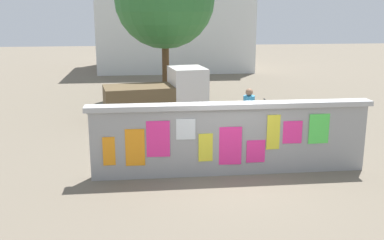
# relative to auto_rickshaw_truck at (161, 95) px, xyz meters

# --- Properties ---
(ground) EXTENTS (60.00, 60.00, 0.00)m
(ground) POSITION_rel_auto_rickshaw_truck_xyz_m (1.42, 2.28, -0.90)
(ground) COLOR #6B6051
(poster_wall) EXTENTS (6.86, 0.42, 1.77)m
(poster_wall) POSITION_rel_auto_rickshaw_truck_xyz_m (1.42, -5.72, 0.01)
(poster_wall) COLOR #979797
(poster_wall) RESTS_ON ground
(auto_rickshaw_truck) EXTENTS (3.78, 2.01, 1.85)m
(auto_rickshaw_truck) POSITION_rel_auto_rickshaw_truck_xyz_m (0.00, 0.00, 0.00)
(auto_rickshaw_truck) COLOR black
(auto_rickshaw_truck) RESTS_ON ground
(motorcycle) EXTENTS (1.90, 0.56, 0.87)m
(motorcycle) POSITION_rel_auto_rickshaw_truck_xyz_m (1.18, -4.43, -0.44)
(motorcycle) COLOR black
(motorcycle) RESTS_ON ground
(bicycle_near) EXTENTS (1.70, 0.44, 0.95)m
(bicycle_near) POSITION_rel_auto_rickshaw_truck_xyz_m (3.02, -1.18, -0.54)
(bicycle_near) COLOR black
(bicycle_near) RESTS_ON ground
(person_walking) EXTENTS (0.47, 0.47, 1.62)m
(person_walking) POSITION_rel_auto_rickshaw_truck_xyz_m (2.49, -3.06, 0.09)
(person_walking) COLOR #3F994C
(person_walking) RESTS_ON ground
(building_background) EXTENTS (9.81, 6.53, 6.33)m
(building_background) POSITION_rel_auto_rickshaw_truck_xyz_m (1.49, 14.10, 2.29)
(building_background) COLOR silver
(building_background) RESTS_ON ground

